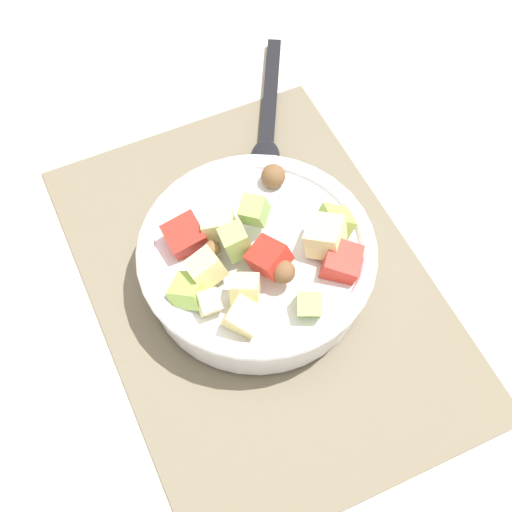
# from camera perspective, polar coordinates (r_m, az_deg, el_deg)

# --- Properties ---
(ground_plane) EXTENTS (2.40, 2.40, 0.00)m
(ground_plane) POSITION_cam_1_polar(r_m,az_deg,el_deg) (0.85, 0.34, -2.31)
(ground_plane) COLOR silver
(placemat) EXTENTS (0.51, 0.36, 0.01)m
(placemat) POSITION_cam_1_polar(r_m,az_deg,el_deg) (0.84, 0.34, -2.21)
(placemat) COLOR #756B56
(placemat) RESTS_ON ground_plane
(salad_bowl) EXTENTS (0.26, 0.26, 0.11)m
(salad_bowl) POSITION_cam_1_polar(r_m,az_deg,el_deg) (0.81, 0.03, -0.28)
(salad_bowl) COLOR white
(salad_bowl) RESTS_ON placemat
(serving_spoon) EXTENTS (0.22, 0.14, 0.01)m
(serving_spoon) POSITION_cam_1_polar(r_m,az_deg,el_deg) (0.97, 0.89, 9.79)
(serving_spoon) COLOR black
(serving_spoon) RESTS_ON placemat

